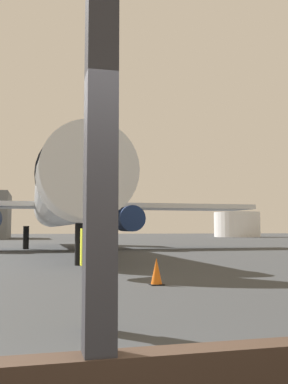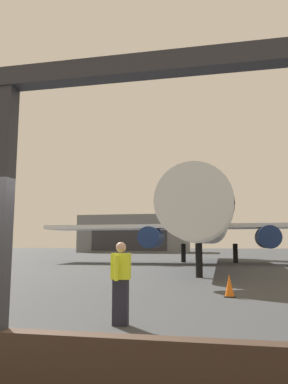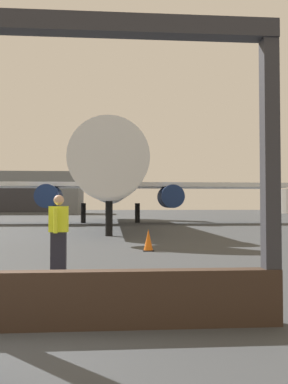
{
  "view_description": "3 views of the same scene",
  "coord_description": "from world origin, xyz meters",
  "px_view_note": "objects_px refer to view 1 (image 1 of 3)",
  "views": [
    {
      "loc": [
        -0.41,
        -2.77,
        1.48
      ],
      "look_at": [
        4.25,
        15.62,
        3.12
      ],
      "focal_mm": 40.78,
      "sensor_mm": 36.0,
      "label": 1
    },
    {
      "loc": [
        2.61,
        -4.09,
        1.69
      ],
      "look_at": [
        -0.47,
        10.87,
        3.83
      ],
      "focal_mm": 34.9,
      "sensor_mm": 36.0,
      "label": 2
    },
    {
      "loc": [
        1.62,
        -5.15,
        1.5
      ],
      "look_at": [
        3.37,
        17.68,
        2.28
      ],
      "focal_mm": 38.65,
      "sensor_mm": 36.0,
      "label": 3
    }
  ],
  "objects_px": {
    "airplane": "(61,200)",
    "ground_crew_worker": "(94,269)",
    "traffic_cone": "(156,272)",
    "fuel_storage_tank": "(237,225)"
  },
  "relations": [
    {
      "from": "traffic_cone",
      "to": "fuel_storage_tank",
      "type": "xyz_separation_m",
      "value": [
        36.37,
        68.92,
        2.13
      ]
    },
    {
      "from": "airplane",
      "to": "ground_crew_worker",
      "type": "relative_size",
      "value": 18.9
    },
    {
      "from": "traffic_cone",
      "to": "airplane",
      "type": "bearing_deg",
      "value": 93.95
    },
    {
      "from": "airplane",
      "to": "traffic_cone",
      "type": "bearing_deg",
      "value": -86.05
    },
    {
      "from": "airplane",
      "to": "traffic_cone",
      "type": "distance_m",
      "value": 20.14
    },
    {
      "from": "fuel_storage_tank",
      "to": "airplane",
      "type": "bearing_deg",
      "value": -127.56
    },
    {
      "from": "airplane",
      "to": "fuel_storage_tank",
      "type": "bearing_deg",
      "value": 52.44
    },
    {
      "from": "airplane",
      "to": "traffic_cone",
      "type": "xyz_separation_m",
      "value": [
        1.37,
        -19.84,
        -3.23
      ]
    },
    {
      "from": "ground_crew_worker",
      "to": "airplane",
      "type": "bearing_deg",
      "value": 87.74
    },
    {
      "from": "ground_crew_worker",
      "to": "traffic_cone",
      "type": "height_order",
      "value": "ground_crew_worker"
    }
  ]
}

